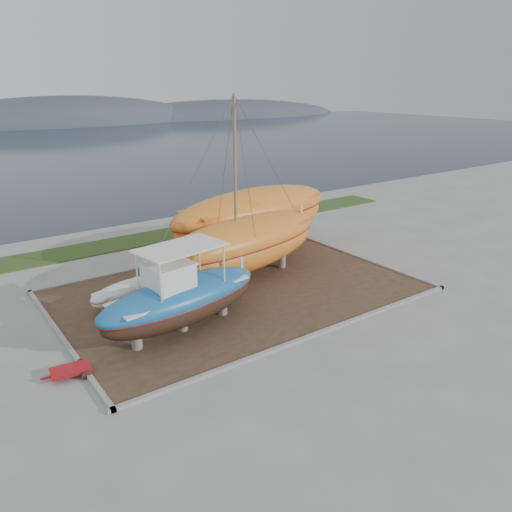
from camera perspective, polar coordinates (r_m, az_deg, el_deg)
ground at (r=23.69m, az=3.29°, el=-7.17°), size 140.00×140.00×0.00m
dirt_patch at (r=26.61m, az=-2.10°, el=-3.98°), size 18.00×12.00×0.06m
curb_frame at (r=26.59m, az=-2.10°, el=-3.89°), size 18.60×12.60×0.15m
grass_strip at (r=36.20m, az=-12.20°, el=2.01°), size 44.00×3.00×0.08m
sea at (r=88.11m, az=-26.94°, el=10.43°), size 260.00×100.00×0.04m
blue_caique at (r=21.95m, az=-8.59°, el=-3.83°), size 8.38×3.72×3.90m
white_dinghy at (r=25.54m, az=-14.98°, el=-4.28°), size 3.92×2.46×1.10m
orange_sailboat at (r=26.26m, az=-1.48°, el=7.19°), size 11.40×5.13×9.94m
orange_bare_hull at (r=31.73m, az=-0.23°, el=3.87°), size 12.79×5.29×4.07m
red_trailer at (r=20.62m, az=-20.39°, el=-12.33°), size 2.28×1.32×0.31m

